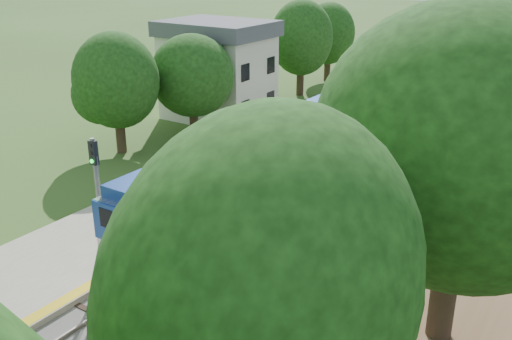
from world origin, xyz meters
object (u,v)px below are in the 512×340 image
Objects in this scene: lamppost_far at (180,184)px; signal_platform at (98,191)px; train at (498,46)px; station_building at (218,70)px; signal_gantry at (499,40)px; signal_farside at (425,144)px.

signal_platform is (0.39, -5.44, 1.69)m from lamppost_far.
train reaches higher than lamppost_far.
station_building is 25.21m from signal_platform.
signal_gantry is 1.36× the size of signal_farside.
lamppost_far is 0.69× the size of signal_farside.
train is 21.46× the size of signal_platform.
station_building reaches higher than train.
signal_gantry is 0.07× the size of train.
station_building reaches higher than signal_platform.
signal_platform is at bearing -85.89° from lamppost_far.
station_building is at bearing 121.90° from lamppost_far.
lamppost_far is at bearing -58.10° from station_building.
lamppost_far is 0.73× the size of signal_platform.
signal_platform reaches higher than lamppost_far.
signal_platform is (-2.90, -60.23, 1.62)m from train.
station_building is at bearing -123.38° from signal_gantry.
signal_platform is 0.95× the size of signal_farside.
station_building is at bearing 156.27° from signal_farside.
lamppost_far is at bearing 94.11° from signal_platform.
signal_gantry is at bearing 96.28° from signal_farside.
train is at bearing 86.56° from lamppost_far.
train is at bearing 97.60° from signal_farside.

